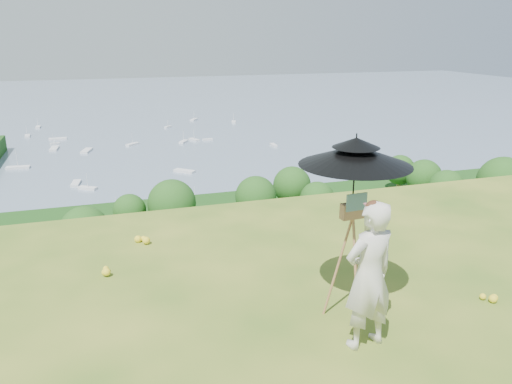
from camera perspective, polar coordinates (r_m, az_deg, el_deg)
name	(u,v)px	position (r m, az deg, el deg)	size (l,w,h in m)	color
shoreline_tier	(138,280)	(87.51, -13.29, -9.72)	(170.00, 28.00, 8.00)	slate
bay_water	(109,118)	(245.90, -16.42, 8.16)	(700.00, 700.00, 0.00)	slate
slope_trees	(160,269)	(42.42, -10.93, -8.60)	(110.00, 50.00, 6.00)	#244E17
harbor_town	(136,244)	(84.77, -13.59, -5.81)	(110.00, 22.00, 5.00)	silver
moored_boats	(75,157)	(168.40, -19.93, 3.83)	(140.00, 140.00, 0.70)	silver
painter	(369,276)	(5.88, 12.78, -9.32)	(0.66, 0.43, 1.81)	beige
field_easel	(350,257)	(6.42, 10.74, -7.30)	(0.65, 0.65, 1.71)	#9C6D41
sun_umbrella	(354,175)	(6.08, 11.16, 1.90)	(1.35, 1.35, 1.01)	black
painter_cap	(374,205)	(5.56, 13.37, -1.47)	(0.20, 0.24, 0.10)	#C56C75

